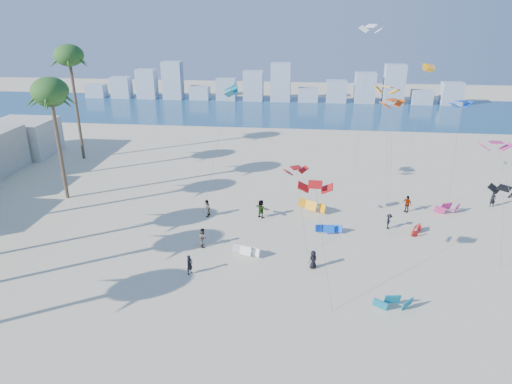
# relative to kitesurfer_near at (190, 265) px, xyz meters

# --- Properties ---
(ground) EXTENTS (220.00, 220.00, 0.00)m
(ground) POSITION_rel_kitesurfer_near_xyz_m (1.62, -8.89, -0.84)
(ground) COLOR beige
(ground) RESTS_ON ground
(ocean) EXTENTS (220.00, 220.00, 0.00)m
(ocean) POSITION_rel_kitesurfer_near_xyz_m (1.62, 63.11, -0.83)
(ocean) COLOR navy
(ocean) RESTS_ON ground
(kitesurfer_near) EXTENTS (0.65, 0.73, 1.68)m
(kitesurfer_near) POSITION_rel_kitesurfer_near_xyz_m (0.00, 0.00, 0.00)
(kitesurfer_near) COLOR black
(kitesurfer_near) RESTS_ON ground
(kitesurfer_mid) EXTENTS (0.92, 1.04, 1.78)m
(kitesurfer_mid) POSITION_rel_kitesurfer_near_xyz_m (0.08, 4.66, 0.05)
(kitesurfer_mid) COLOR gray
(kitesurfer_mid) RESTS_ON ground
(kitesurfers_far) EXTENTS (30.85, 15.32, 1.93)m
(kitesurfers_far) POSITION_rel_kitesurfer_near_xyz_m (10.09, 10.85, 0.05)
(kitesurfers_far) COLOR black
(kitesurfers_far) RESTS_ON ground
(grounded_kites) EXTENTS (22.96, 19.10, 1.05)m
(grounded_kites) POSITION_rel_kitesurfer_near_xyz_m (13.84, 8.30, -0.38)
(grounded_kites) COLOR white
(grounded_kites) RESTS_ON ground
(flying_kites) EXTENTS (29.45, 33.39, 18.56)m
(flying_kites) POSITION_rel_kitesurfer_near_xyz_m (17.08, 16.35, 10.60)
(flying_kites) COLOR #B51213
(flying_kites) RESTS_ON ground
(distant_skyline) EXTENTS (85.00, 3.00, 8.40)m
(distant_skyline) POSITION_rel_kitesurfer_near_xyz_m (0.43, 73.11, 2.25)
(distant_skyline) COLOR #9EADBF
(distant_skyline) RESTS_ON ground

